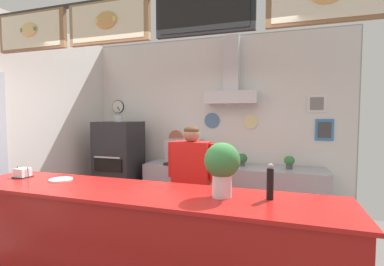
# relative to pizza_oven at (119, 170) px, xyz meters

# --- Properties ---
(back_wall_assembly) EXTENTS (4.44, 2.42, 3.04)m
(back_wall_assembly) POSITION_rel_pizza_oven_xyz_m (1.46, 0.55, 0.80)
(back_wall_assembly) COLOR #9E9E99
(back_wall_assembly) RESTS_ON ground_plane
(service_counter) EXTENTS (3.38, 0.70, 1.09)m
(service_counter) POSITION_rel_pizza_oven_xyz_m (1.44, -1.95, -0.27)
(service_counter) COLOR #B21916
(service_counter) RESTS_ON ground_plane
(back_prep_counter) EXTENTS (2.79, 0.63, 0.93)m
(back_prep_counter) POSITION_rel_pizza_oven_xyz_m (1.84, 0.28, -0.35)
(back_prep_counter) COLOR #A3A5AD
(back_prep_counter) RESTS_ON ground_plane
(pizza_oven) EXTENTS (0.66, 0.65, 1.72)m
(pizza_oven) POSITION_rel_pizza_oven_xyz_m (0.00, 0.00, 0.00)
(pizza_oven) COLOR #232326
(pizza_oven) RESTS_ON ground_plane
(shop_worker) EXTENTS (0.61, 0.23, 1.60)m
(shop_worker) POSITION_rel_pizza_oven_xyz_m (1.55, -0.84, 0.04)
(shop_worker) COLOR #232328
(shop_worker) RESTS_ON ground_plane
(espresso_machine) EXTENTS (0.55, 0.48, 0.40)m
(espresso_machine) POSITION_rel_pizza_oven_xyz_m (1.06, 0.26, 0.32)
(espresso_machine) COLOR #A3A5AD
(espresso_machine) RESTS_ON back_prep_counter
(potted_basil) EXTENTS (0.17, 0.17, 0.20)m
(potted_basil) POSITION_rel_pizza_oven_xyz_m (2.00, 0.32, 0.23)
(potted_basil) COLOR #4C4C51
(potted_basil) RESTS_ON back_prep_counter
(potted_oregano) EXTENTS (0.15, 0.15, 0.19)m
(potted_oregano) POSITION_rel_pizza_oven_xyz_m (2.70, 0.30, 0.23)
(potted_oregano) COLOR #4C4C51
(potted_oregano) RESTS_ON back_prep_counter
(pepper_grinder) EXTENTS (0.05, 0.05, 0.27)m
(pepper_grinder) POSITION_rel_pizza_oven_xyz_m (2.51, -1.85, 0.41)
(pepper_grinder) COLOR black
(pepper_grinder) RESTS_ON service_counter
(napkin_holder) EXTENTS (0.15, 0.14, 0.11)m
(napkin_holder) POSITION_rel_pizza_oven_xyz_m (0.07, -1.87, 0.32)
(napkin_holder) COLOR #262628
(napkin_holder) RESTS_ON service_counter
(basil_vase) EXTENTS (0.28, 0.28, 0.43)m
(basil_vase) POSITION_rel_pizza_oven_xyz_m (2.15, -1.90, 0.52)
(basil_vase) COLOR silver
(basil_vase) RESTS_ON service_counter
(condiment_plate) EXTENTS (0.22, 0.22, 0.01)m
(condiment_plate) POSITION_rel_pizza_oven_xyz_m (0.53, -1.85, 0.28)
(condiment_plate) COLOR white
(condiment_plate) RESTS_ON service_counter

